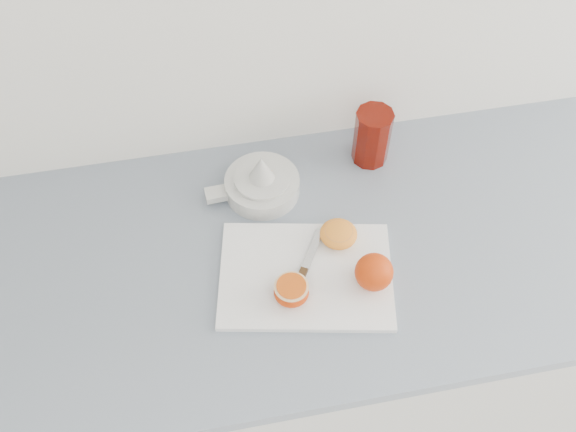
{
  "coord_description": "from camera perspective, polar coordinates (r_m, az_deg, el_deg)",
  "views": [
    {
      "loc": [
        -0.17,
        1.02,
        1.95
      ],
      "look_at": [
        -0.03,
        1.73,
        0.96
      ],
      "focal_mm": 40.0,
      "sensor_mm": 36.0,
      "label": 1
    }
  ],
  "objects": [
    {
      "name": "counter",
      "position": [
        1.66,
        3.84,
        -10.88
      ],
      "size": [
        2.37,
        0.64,
        0.89
      ],
      "color": "silver",
      "rests_on": "ground"
    },
    {
      "name": "cutting_board",
      "position": [
        1.23,
        1.59,
        -5.29
      ],
      "size": [
        0.37,
        0.29,
        0.01
      ],
      "primitive_type": "cube",
      "rotation": [
        0.0,
        0.0,
        -0.2
      ],
      "color": "white",
      "rests_on": "counter"
    },
    {
      "name": "whole_orange",
      "position": [
        1.19,
        7.66,
        -4.97
      ],
      "size": [
        0.07,
        0.07,
        0.07
      ],
      "color": "red",
      "rests_on": "cutting_board"
    },
    {
      "name": "half_orange",
      "position": [
        1.18,
        0.3,
        -6.69
      ],
      "size": [
        0.07,
        0.07,
        0.04
      ],
      "color": "red",
      "rests_on": "cutting_board"
    },
    {
      "name": "squeezed_shell",
      "position": [
        1.26,
        4.51,
        -1.58
      ],
      "size": [
        0.07,
        0.07,
        0.03
      ],
      "color": "orange",
      "rests_on": "cutting_board"
    },
    {
      "name": "paring_knife",
      "position": [
        1.21,
        1.12,
        -5.58
      ],
      "size": [
        0.1,
        0.16,
        0.01
      ],
      "color": "#472B16",
      "rests_on": "cutting_board"
    },
    {
      "name": "citrus_juicer",
      "position": [
        1.33,
        -2.4,
        2.96
      ],
      "size": [
        0.2,
        0.16,
        0.1
      ],
      "color": "silver",
      "rests_on": "counter"
    },
    {
      "name": "red_tumbler",
      "position": [
        1.38,
        7.46,
        6.88
      ],
      "size": [
        0.08,
        0.08,
        0.13
      ],
      "color": "#610D03",
      "rests_on": "counter"
    }
  ]
}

